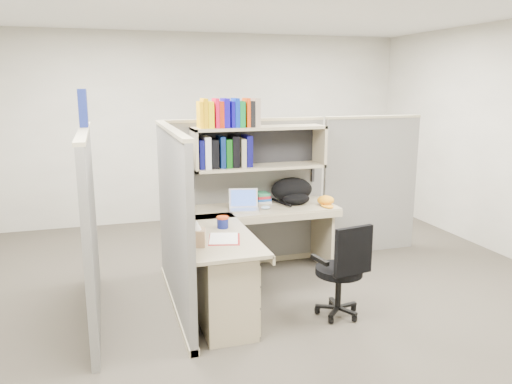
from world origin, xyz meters
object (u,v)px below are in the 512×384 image
object	(u,v)px
backpack	(294,191)
snack_canister	(223,222)
task_chair	(341,285)
desk	(237,267)
laptop	(244,200)

from	to	relation	value
backpack	snack_canister	size ratio (longest dim) A/B	4.26
snack_canister	task_chair	bearing A→B (deg)	-31.87
backpack	desk	bearing A→B (deg)	-128.71
backpack	task_chair	bearing A→B (deg)	-87.24
snack_canister	laptop	bearing A→B (deg)	57.51
snack_canister	task_chair	size ratio (longest dim) A/B	0.13
laptop	snack_canister	bearing A→B (deg)	-110.53
desk	laptop	xyz separation A→B (m)	(0.29, 0.79, 0.40)
desk	backpack	xyz separation A→B (m)	(0.88, 0.93, 0.43)
laptop	snack_canister	size ratio (longest dim) A/B	2.77
desk	task_chair	size ratio (longest dim) A/B	2.04
laptop	task_chair	xyz separation A→B (m)	(0.55, -1.12, -0.53)
backpack	laptop	bearing A→B (deg)	-161.75
backpack	snack_canister	bearing A→B (deg)	-138.91
desk	laptop	bearing A→B (deg)	70.05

